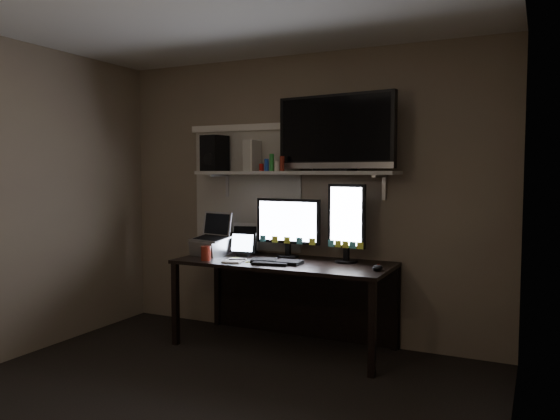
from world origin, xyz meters
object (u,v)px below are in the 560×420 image
Objects in this scene: game_console at (253,156)px; monitor_portrait at (347,223)px; monitor_landscape at (288,227)px; laptop at (210,234)px; mouse at (377,268)px; tablet at (243,244)px; tv at (335,133)px; speaker at (215,153)px; cup at (206,253)px; desk at (290,279)px; keyboard at (276,261)px.

monitor_portrait is at bearing -10.05° from game_console.
laptop is at bearing -162.34° from monitor_landscape.
laptop is (-1.55, 0.09, 0.17)m from mouse.
tablet is (-1.26, 0.17, 0.08)m from mouse.
tv is 3.83× the size of game_console.
laptop reaches higher than tablet.
monitor_portrait is at bearing -1.98° from monitor_landscape.
monitor_landscape is 0.72m from game_console.
mouse is 0.36× the size of speaker.
laptop is at bearing -153.89° from game_console.
tv is at bearing 6.12° from speaker.
cup is 0.12× the size of tv.
monitor_portrait reaches higher than cup.
speaker reaches higher than game_console.
monitor_portrait reaches higher than monitor_landscape.
monitor_landscape is at bearing 124.33° from desk.
monitor_landscape reaches higher than cup.
game_console is at bearing 7.51° from speaker.
cup is at bearing -148.06° from tv.
cup is at bearing -59.91° from speaker.
speaker is (-1.62, 0.29, 0.89)m from mouse.
game_console reaches higher than laptop.
desk is at bearing -161.82° from tv.
cup reaches higher than keyboard.
monitor_landscape is at bearing 38.99° from cup.
monitor_landscape reaches higher than keyboard.
monitor_landscape is 0.95m from mouse.
game_console is at bearing 130.50° from keyboard.
monitor_portrait is at bearing 19.05° from laptop.
keyboard is (-0.51, -0.27, -0.31)m from monitor_portrait.
tablet is at bearing -112.54° from game_console.
game_console is at bearing 69.17° from tablet.
laptop is at bearing 115.25° from cup.
mouse is at bearing -12.89° from tablet.
tablet is 1.26m from tv.
cup is 1.47m from tv.
tablet is at bearing 28.34° from laptop.
laptop is 1.14× the size of speaker.
game_console is (-0.35, 0.02, 0.62)m from monitor_landscape.
monitor_portrait is at bearing 20.56° from cup.
speaker reaches higher than tablet.
monitor_landscape is at bearing 164.40° from mouse.
keyboard is (0.04, -0.31, -0.25)m from monitor_landscape.
cup is at bearing -171.13° from mouse.
tablet reaches higher than desk.
monitor_landscape is 1.83× the size of speaker.
game_console is (0.32, 0.21, 0.70)m from laptop.
tv is (0.82, 0.10, 0.96)m from tablet.
monitor_landscape is at bearing 27.64° from laptop.
monitor_portrait reaches higher than tablet.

